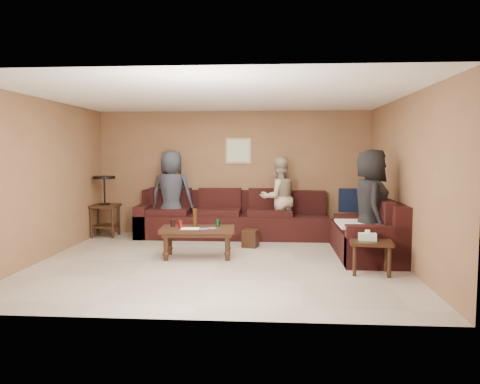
{
  "coord_description": "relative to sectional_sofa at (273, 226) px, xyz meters",
  "views": [
    {
      "loc": [
        0.81,
        -7.0,
        1.68
      ],
      "look_at": [
        0.25,
        0.85,
        1.0
      ],
      "focal_mm": 35.0,
      "sensor_mm": 36.0,
      "label": 1
    }
  ],
  "objects": [
    {
      "name": "side_table_right",
      "position": [
        1.33,
        -2.07,
        0.08
      ],
      "size": [
        0.61,
        0.52,
        0.61
      ],
      "rotation": [
        0.0,
        0.0,
        -0.11
      ],
      "color": "#321C10",
      "rests_on": "ground"
    },
    {
      "name": "person_middle",
      "position": [
        0.1,
        0.5,
        0.46
      ],
      "size": [
        0.94,
        0.85,
        1.58
      ],
      "primitive_type": "imported",
      "rotation": [
        0.0,
        0.0,
        3.54
      ],
      "color": "tan",
      "rests_on": "ground"
    },
    {
      "name": "person_left",
      "position": [
        -2.0,
        0.51,
        0.53
      ],
      "size": [
        0.89,
        0.63,
        1.71
      ],
      "primitive_type": "imported",
      "rotation": [
        0.0,
        0.0,
        3.04
      ],
      "color": "#2C303D",
      "rests_on": "ground"
    },
    {
      "name": "coffee_table",
      "position": [
        -1.2,
        -1.26,
        0.08
      ],
      "size": [
        1.2,
        0.66,
        0.77
      ],
      "rotation": [
        0.0,
        0.0,
        0.07
      ],
      "color": "#321C10",
      "rests_on": "ground"
    },
    {
      "name": "wall_art",
      "position": [
        -0.71,
        0.96,
        1.37
      ],
      "size": [
        0.52,
        0.04,
        0.52
      ],
      "color": "tan",
      "rests_on": "ground"
    },
    {
      "name": "room",
      "position": [
        -0.81,
        -1.52,
        1.34
      ],
      "size": [
        5.6,
        5.5,
        2.5
      ],
      "color": "#B7AA9B",
      "rests_on": "ground"
    },
    {
      "name": "person_right",
      "position": [
        1.48,
        -1.29,
        0.53
      ],
      "size": [
        0.57,
        0.85,
        1.72
      ],
      "primitive_type": "imported",
      "rotation": [
        0.0,
        0.0,
        1.55
      ],
      "color": "black",
      "rests_on": "ground"
    },
    {
      "name": "end_table_left",
      "position": [
        -3.33,
        0.46,
        0.3
      ],
      "size": [
        0.55,
        0.55,
        1.2
      ],
      "rotation": [
        0.0,
        0.0,
        0.05
      ],
      "color": "#321C10",
      "rests_on": "ground"
    },
    {
      "name": "waste_bin",
      "position": [
        -0.4,
        -0.38,
        -0.17
      ],
      "size": [
        0.31,
        0.31,
        0.31
      ],
      "primitive_type": "cube",
      "rotation": [
        0.0,
        0.0,
        -0.27
      ],
      "color": "#321C10",
      "rests_on": "ground"
    },
    {
      "name": "sectional_sofa",
      "position": [
        0.0,
        0.0,
        0.0
      ],
      "size": [
        4.65,
        2.9,
        0.97
      ],
      "color": "black",
      "rests_on": "ground"
    }
  ]
}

